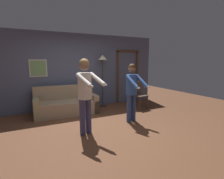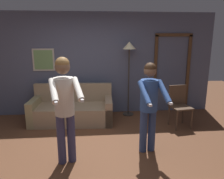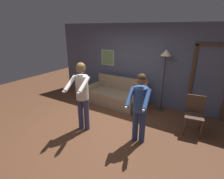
% 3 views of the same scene
% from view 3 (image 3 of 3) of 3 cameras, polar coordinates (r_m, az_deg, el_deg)
% --- Properties ---
extents(ground_plane, '(12.00, 12.00, 0.00)m').
position_cam_3_polar(ground_plane, '(4.57, -3.73, -13.00)').
color(ground_plane, brown).
extents(back_wall_assembly, '(6.40, 0.10, 2.60)m').
position_cam_3_polar(back_wall_assembly, '(5.91, 8.72, 8.08)').
color(back_wall_assembly, '#4F556E').
rests_on(back_wall_assembly, ground_plane).
extents(couch, '(1.94, 0.95, 0.87)m').
position_cam_3_polar(couch, '(5.88, 1.50, -2.19)').
color(couch, '#9B8265').
rests_on(couch, ground_plane).
extents(torchiere_lamp, '(0.32, 0.32, 1.88)m').
position_cam_3_polar(torchiere_lamp, '(5.32, 17.04, 8.97)').
color(torchiere_lamp, '#332D28').
rests_on(torchiere_lamp, ground_plane).
extents(person_standing_left, '(0.55, 0.73, 1.71)m').
position_cam_3_polar(person_standing_left, '(4.20, -9.84, -0.39)').
color(person_standing_left, '#3E3E69').
rests_on(person_standing_left, ground_plane).
extents(person_standing_right, '(0.49, 0.64, 1.59)m').
position_cam_3_polar(person_standing_right, '(3.75, 9.12, -4.46)').
color(person_standing_right, navy).
rests_on(person_standing_right, ground_plane).
extents(dining_chair_distant, '(0.48, 0.48, 0.93)m').
position_cam_3_polar(dining_chair_distant, '(4.70, 25.33, -6.67)').
color(dining_chair_distant, '#4C3828').
rests_on(dining_chair_distant, ground_plane).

